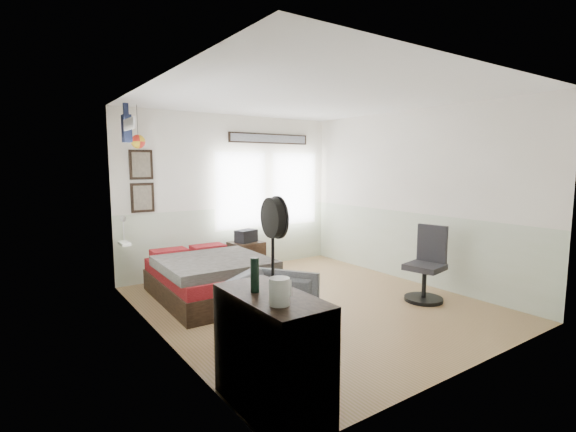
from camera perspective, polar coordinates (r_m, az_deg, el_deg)
name	(u,v)px	position (r m, az deg, el deg)	size (l,w,h in m)	color
ground_plane	(311,304)	(5.73, 3.17, -11.88)	(4.00, 4.50, 0.01)	olive
room_shell	(299,183)	(5.53, 1.45, 4.55)	(4.02, 4.52, 2.71)	beige
wall_decor	(175,148)	(6.62, -15.18, 8.94)	(3.55, 1.32, 1.44)	black
bed	(209,278)	(5.96, -10.78, -8.28)	(1.40, 1.90, 0.60)	black
dresser	(272,352)	(3.30, -2.25, -18.15)	(0.48, 1.00, 0.90)	black
armchair	(273,311)	(4.37, -2.12, -12.84)	(0.78, 0.81, 0.73)	slate
nightstand	(246,257)	(7.23, -5.71, -5.64)	(0.54, 0.43, 0.54)	black
task_chair	(426,270)	(6.04, 18.41, -7.04)	(0.54, 0.54, 1.03)	black
kettle	(280,291)	(2.88, -1.16, -10.28)	(0.17, 0.14, 0.19)	silver
bottle	(255,275)	(3.16, -4.56, -8.04)	(0.07, 0.07, 0.26)	black
stand_fan	(274,220)	(2.90, -1.94, -0.48)	(0.10, 0.30, 0.74)	black
black_bag	(246,236)	(7.15, -5.75, -2.73)	(0.35, 0.23, 0.21)	black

